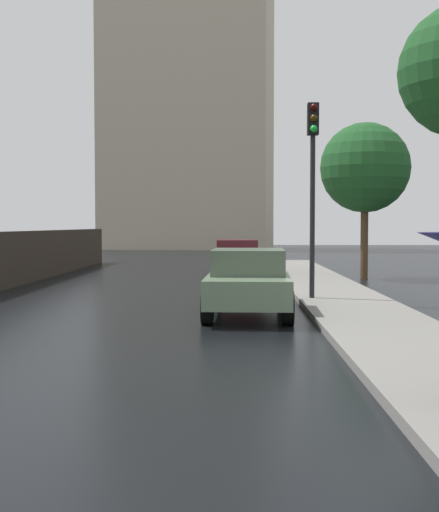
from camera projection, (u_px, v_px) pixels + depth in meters
car_green_near_kerb at (248, 281)px, 14.09m from camera, size 1.86×4.15×1.39m
car_maroon_mid_road at (236, 256)px, 25.27m from camera, size 1.88×4.18×1.35m
traffic_light at (313, 164)px, 16.09m from camera, size 0.26×0.39×4.64m
street_tree_mid at (365, 168)px, 23.47m from camera, size 3.12×3.12×5.44m
distant_tower at (189, 37)px, 53.16m from camera, size 13.78×9.49×33.41m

